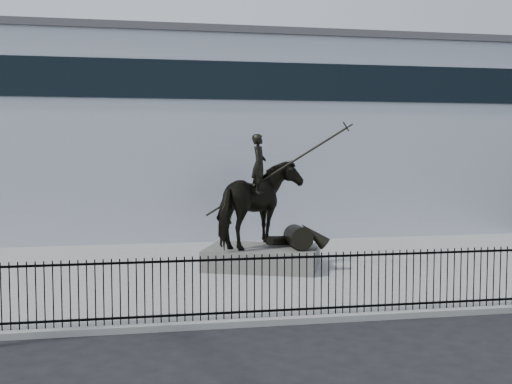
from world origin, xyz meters
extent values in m
plane|color=black|center=(0.00, 0.00, 0.00)|extent=(120.00, 120.00, 0.00)
cube|color=gray|center=(0.00, 7.00, 0.07)|extent=(30.00, 12.00, 0.15)
cube|color=silver|center=(0.00, 20.00, 4.50)|extent=(44.00, 14.00, 9.00)
cube|color=black|center=(0.00, 1.25, 0.30)|extent=(22.00, 0.05, 0.05)
cube|color=black|center=(0.00, 1.25, 1.55)|extent=(22.00, 0.05, 0.05)
cube|color=black|center=(0.00, 1.25, 0.90)|extent=(22.00, 0.03, 1.50)
cube|color=#56544F|center=(1.48, 7.09, 0.49)|extent=(4.30, 3.64, 0.68)
imported|color=black|center=(1.48, 7.09, 2.29)|extent=(3.33, 3.57, 2.91)
imported|color=black|center=(1.37, 7.13, 3.62)|extent=(0.69, 0.84, 1.97)
cylinder|color=black|center=(1.85, 6.95, 3.32)|extent=(4.40, 1.72, 2.96)
camera|label=1|loc=(-2.28, -12.29, 4.07)|focal=42.00mm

